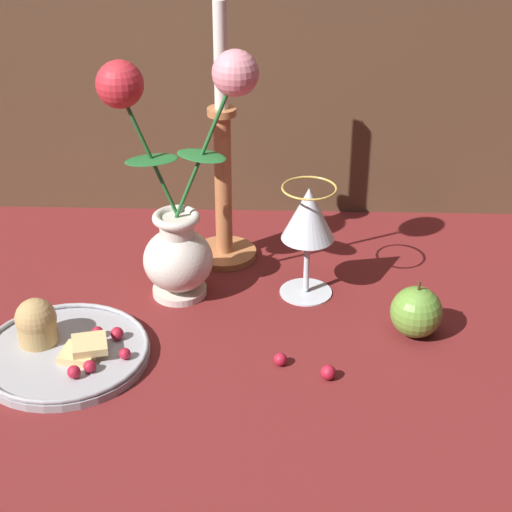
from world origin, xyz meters
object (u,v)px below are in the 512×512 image
object	(u,v)px
plate_with_pastries	(60,346)
wine_glass	(308,218)
vase	(177,207)
apple_beside_vase	(416,312)
candlestick	(223,183)

from	to	relation	value
plate_with_pastries	wine_glass	bearing A→B (deg)	27.41
vase	apple_beside_vase	xyz separation A→B (m)	(0.31, -0.09, -0.10)
vase	plate_with_pastries	size ratio (longest dim) A/B	1.63
vase	apple_beside_vase	world-z (taller)	vase
plate_with_pastries	wine_glass	world-z (taller)	wine_glass
apple_beside_vase	vase	bearing A→B (deg)	163.90
wine_glass	apple_beside_vase	distance (m)	0.19
wine_glass	candlestick	size ratio (longest dim) A/B	0.42
wine_glass	apple_beside_vase	bearing A→B (deg)	-34.66
vase	apple_beside_vase	distance (m)	0.34
wine_glass	apple_beside_vase	xyz separation A→B (m)	(0.14, -0.10, -0.08)
vase	apple_beside_vase	bearing A→B (deg)	-16.10
plate_with_pastries	apple_beside_vase	size ratio (longest dim) A/B	2.67
candlestick	plate_with_pastries	bearing A→B (deg)	-125.89
plate_with_pastries	apple_beside_vase	xyz separation A→B (m)	(0.44, 0.06, 0.02)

